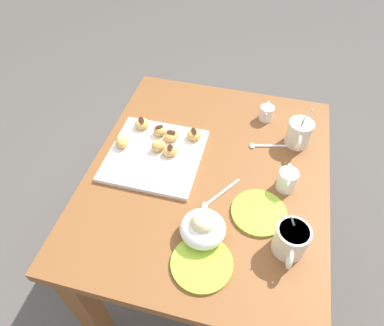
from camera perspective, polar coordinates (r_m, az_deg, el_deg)
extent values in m
plane|color=#514C47|center=(1.75, 1.80, -16.98)|extent=(8.00, 8.00, 0.00)
cube|color=brown|center=(1.15, 2.64, -2.12)|extent=(0.92, 0.77, 0.04)
cube|color=brown|center=(1.74, -5.39, 2.25)|extent=(0.07, 0.07, 0.69)
cube|color=brown|center=(1.37, -16.64, -22.04)|extent=(0.07, 0.07, 0.69)
cube|color=brown|center=(1.69, 16.13, -1.82)|extent=(0.07, 0.07, 0.69)
cube|color=white|center=(1.18, -6.10, 1.30)|extent=(0.31, 0.31, 0.02)
cylinder|color=silver|center=(1.25, 17.21, 4.72)|extent=(0.08, 0.08, 0.09)
torus|color=silver|center=(1.20, 17.14, 3.23)|extent=(0.06, 0.01, 0.06)
cylinder|color=black|center=(1.22, 17.63, 6.09)|extent=(0.07, 0.07, 0.01)
cylinder|color=silver|center=(1.24, 17.62, 6.45)|extent=(0.01, 0.05, 0.12)
cylinder|color=silver|center=(0.97, 15.97, -12.05)|extent=(0.09, 0.09, 0.09)
torus|color=silver|center=(0.94, 15.81, -14.78)|extent=(0.06, 0.01, 0.06)
cylinder|color=black|center=(0.94, 16.49, -10.83)|extent=(0.08, 0.08, 0.01)
cylinder|color=silver|center=(0.95, 16.49, -10.05)|extent=(0.03, 0.05, 0.12)
cylinder|color=white|center=(1.10, 15.38, -2.94)|extent=(0.06, 0.06, 0.07)
cone|color=white|center=(1.06, 15.55, -3.24)|extent=(0.02, 0.02, 0.02)
torus|color=white|center=(1.12, 15.56, -1.28)|extent=(0.05, 0.01, 0.05)
cylinder|color=white|center=(1.08, 15.70, -1.95)|extent=(0.05, 0.05, 0.01)
ellipsoid|color=white|center=(0.97, 1.79, -10.76)|extent=(0.13, 0.13, 0.07)
sphere|color=#F4E5B2|center=(0.95, 1.83, -9.99)|extent=(0.07, 0.07, 0.07)
ellipsoid|color=green|center=(0.92, 1.66, -10.03)|extent=(0.02, 0.03, 0.01)
cylinder|color=white|center=(1.33, 12.19, 8.04)|extent=(0.05, 0.05, 0.05)
cone|color=white|center=(1.30, 12.19, 7.95)|extent=(0.02, 0.02, 0.02)
torus|color=white|center=(1.35, 12.38, 9.08)|extent=(0.04, 0.01, 0.04)
cylinder|color=#381E11|center=(1.31, 12.34, 8.75)|extent=(0.04, 0.04, 0.01)
cylinder|color=#9EC633|center=(0.95, 1.61, -16.24)|extent=(0.17, 0.17, 0.01)
cylinder|color=#9EC633|center=(1.05, 10.94, -8.01)|extent=(0.16, 0.16, 0.01)
cube|color=silver|center=(1.24, 13.33, 2.75)|extent=(0.04, 0.15, 0.00)
ellipsoid|color=silver|center=(1.23, 9.92, 2.85)|extent=(0.03, 0.02, 0.01)
cube|color=silver|center=(1.08, 5.02, -4.86)|extent=(0.13, 0.09, 0.00)
ellipsoid|color=silver|center=(1.05, 2.11, -7.03)|extent=(0.03, 0.02, 0.01)
ellipsoid|color=#DBA351|center=(1.15, -3.58, 1.98)|extent=(0.07, 0.07, 0.03)
ellipsoid|color=#381E11|center=(1.14, -3.62, 2.57)|extent=(0.03, 0.03, 0.00)
ellipsoid|color=#DBA351|center=(1.21, 0.33, 4.68)|extent=(0.06, 0.06, 0.03)
ellipsoid|color=#381E11|center=(1.19, 0.33, 5.29)|extent=(0.04, 0.03, 0.00)
ellipsoid|color=#DBA351|center=(1.26, -8.25, 6.43)|extent=(0.06, 0.06, 0.03)
ellipsoid|color=#381E11|center=(1.25, -8.33, 7.01)|extent=(0.04, 0.04, 0.00)
ellipsoid|color=#DBA351|center=(1.20, -11.51, 3.40)|extent=(0.07, 0.06, 0.03)
ellipsoid|color=#DBA351|center=(1.22, -5.36, 5.33)|extent=(0.06, 0.06, 0.03)
ellipsoid|color=#381E11|center=(1.21, -5.42, 5.97)|extent=(0.03, 0.03, 0.00)
ellipsoid|color=#DBA351|center=(1.21, -3.42, 4.51)|extent=(0.07, 0.07, 0.03)
ellipsoid|color=#381E11|center=(1.19, -3.46, 5.09)|extent=(0.02, 0.03, 0.00)
ellipsoid|color=#DBA351|center=(1.17, -5.60, 2.84)|extent=(0.06, 0.06, 0.04)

